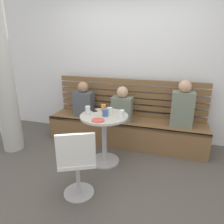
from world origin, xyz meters
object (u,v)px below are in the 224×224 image
object	(u,v)px
plate_small	(98,120)
cup_mug_blue	(105,113)
white_chair	(77,162)
cup_tumbler_orange	(103,108)
person_adult	(183,106)
person_child_left	(122,106)
cup_water_clear	(122,114)
cup_glass_short	(110,110)
cafe_table	(104,130)
cup_glass_tall	(88,110)
phone_on_table	(94,110)
person_child_middle	(84,101)
booth_bench	(125,131)

from	to	relation	value
plate_small	cup_mug_blue	bearing A→B (deg)	81.15
white_chair	cup_tumbler_orange	bearing A→B (deg)	92.29
person_adult	person_child_left	distance (m)	0.97
cup_water_clear	cup_mug_blue	world-z (taller)	cup_water_clear
cup_mug_blue	cup_glass_short	distance (m)	0.14
cup_mug_blue	cup_tumbler_orange	bearing A→B (deg)	116.33
cafe_table	person_adult	size ratio (longest dim) A/B	1.00
cup_glass_tall	phone_on_table	world-z (taller)	cup_glass_tall
white_chair	person_child_left	bearing A→B (deg)	85.26
person_child_left	cup_glass_tall	distance (m)	0.77
person_child_middle	phone_on_table	bearing A→B (deg)	-52.29
cup_water_clear	cup_glass_short	distance (m)	0.27
person_child_left	plate_small	size ratio (longest dim) A/B	3.44
cup_water_clear	cup_glass_tall	size ratio (longest dim) A/B	0.92
person_child_left	cup_glass_short	world-z (taller)	person_child_left
white_chair	cup_water_clear	xyz separation A→B (m)	(0.30, 0.78, 0.33)
cafe_table	cup_tumbler_orange	distance (m)	0.33
person_adult	cup_glass_tall	world-z (taller)	person_adult
person_child_middle	cup_water_clear	world-z (taller)	person_child_middle
booth_bench	cup_glass_short	size ratio (longest dim) A/B	33.75
booth_bench	phone_on_table	bearing A→B (deg)	-124.83
cup_glass_short	white_chair	bearing A→B (deg)	-94.75
cup_glass_short	person_child_left	bearing A→B (deg)	85.27
cup_glass_tall	cup_glass_short	bearing A→B (deg)	28.51
person_child_left	plate_small	world-z (taller)	person_child_left
booth_bench	cup_glass_short	xyz separation A→B (m)	(-0.10, -0.56, 0.56)
person_child_middle	cafe_table	bearing A→B (deg)	-47.33
plate_small	person_child_middle	bearing A→B (deg)	124.66
cafe_table	plate_small	size ratio (longest dim) A/B	4.35
cup_glass_short	plate_small	distance (m)	0.35
person_child_left	cup_mug_blue	distance (m)	0.69
person_adult	cafe_table	bearing A→B (deg)	-146.89
booth_bench	white_chair	size ratio (longest dim) A/B	3.18
cup_glass_tall	phone_on_table	distance (m)	0.19
plate_small	phone_on_table	size ratio (longest dim) A/B	1.21
person_child_middle	cup_mug_blue	world-z (taller)	person_child_middle
person_adult	cup_water_clear	bearing A→B (deg)	-137.96
phone_on_table	person_adult	bearing A→B (deg)	-24.16
person_child_middle	person_child_left	bearing A→B (deg)	-1.84
plate_small	phone_on_table	distance (m)	0.43
plate_small	cup_glass_tall	bearing A→B (deg)	139.83
person_child_left	plate_small	bearing A→B (deg)	-96.07
plate_small	white_chair	bearing A→B (deg)	-92.73
booth_bench	cup_glass_tall	distance (m)	0.99
plate_small	phone_on_table	bearing A→B (deg)	119.90
cup_glass_tall	cafe_table	bearing A→B (deg)	6.87
cup_water_clear	cup_mug_blue	distance (m)	0.24
person_child_middle	cup_tumbler_orange	bearing A→B (deg)	-42.13
cup_water_clear	person_child_left	bearing A→B (deg)	104.40
person_adult	cup_water_clear	xyz separation A→B (m)	(-0.79, -0.71, 0.03)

